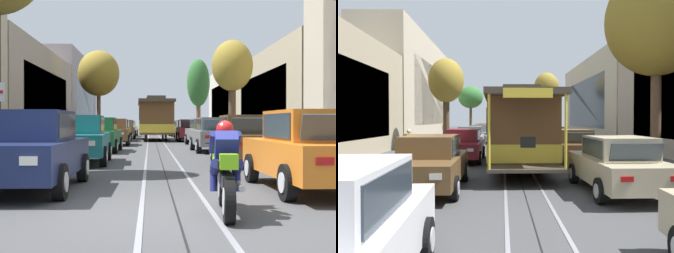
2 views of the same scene
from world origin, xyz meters
The scene contains 25 objects.
ground_plane centered at (0.00, 25.41, 0.00)m, with size 160.00×160.00×0.00m, color #424244.
trolley_track_rails centered at (0.00, 29.76, 0.00)m, with size 1.14×71.53×0.01m.
building_facade_left centered at (-10.47, 31.83, 4.09)m, with size 5.31×63.23×9.06m.
building_facade_right centered at (10.35, 28.42, 4.27)m, with size 5.09×63.23×10.25m.
parked_car_navy_near_left centered at (-2.81, 2.57, 0.80)m, with size 2.03×4.37×1.58m.
parked_car_teal_second_left centered at (-2.73, 8.88, 0.80)m, with size 2.09×4.40×1.58m.
parked_car_green_mid_left centered at (-2.76, 15.31, 0.80)m, with size 2.05×4.38×1.58m.
parked_car_brown_fourth_left centered at (-2.57, 21.86, 0.80)m, with size 2.05×4.38×1.58m.
parked_car_brown_fifth_left centered at (-2.73, 28.39, 0.80)m, with size 2.01×4.36×1.58m.
parked_car_beige_sixth_left centered at (-2.60, 34.98, 0.80)m, with size 2.10×4.40×1.58m.
parked_car_beige_far_left centered at (-2.66, 41.42, 0.80)m, with size 2.10×4.40×1.58m.
parked_car_orange_near_right centered at (2.79, 2.27, 0.80)m, with size 2.07×4.39×1.58m.
parked_car_brown_second_right centered at (2.70, 8.43, 0.80)m, with size 2.07×4.39×1.58m.
parked_car_grey_mid_right centered at (2.58, 15.11, 0.80)m, with size 2.04×4.38×1.58m.
parked_car_grey_fourth_right centered at (2.81, 21.37, 0.80)m, with size 2.10×4.40×1.58m.
parked_car_maroon_fifth_right centered at (2.54, 27.86, 0.80)m, with size 2.01×4.36×1.58m.
parked_car_brown_sixth_right centered at (2.73, 34.58, 0.80)m, with size 2.04×4.38×1.58m.
parked_car_white_far_right centered at (2.55, 40.93, 0.80)m, with size 2.14×4.42×1.58m.
street_tree_kerb_left_second centered at (-4.62, 32.97, 5.39)m, with size 3.41×3.59×7.30m.
street_tree_kerb_right_second centered at (4.46, 21.26, 4.60)m, with size 2.42×2.45×6.22m.
street_tree_kerb_right_mid centered at (4.44, 41.03, 5.21)m, with size 2.28×1.97×7.71m.
cable_car_trolley centered at (0.00, 29.94, 1.66)m, with size 2.79×9.17×3.28m.
motorcycle_with_rider centered at (0.71, -0.13, 0.65)m, with size 0.59×1.99×1.37m.
pedestrian_on_left_pavement centered at (5.35, 27.34, 0.88)m, with size 0.55×0.41×1.56m.
fire_hydrant centered at (4.26, 9.74, 0.42)m, with size 0.40×0.22×0.84m.
Camera 1 is at (-0.40, -7.16, 1.33)m, focal length 51.84 mm.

